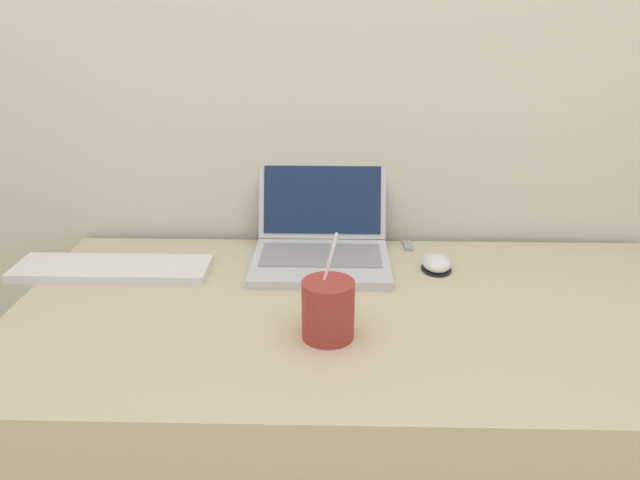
# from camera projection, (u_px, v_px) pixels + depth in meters

# --- Properties ---
(wall_back) EXTENTS (7.00, 0.04, 2.50)m
(wall_back) POSITION_uv_depth(u_px,v_px,m) (364.00, 40.00, 1.46)
(wall_back) COLOR silver
(wall_back) RESTS_ON ground_plane
(desk) EXTENTS (1.43, 0.74, 0.76)m
(desk) POSITION_uv_depth(u_px,v_px,m) (361.00, 459.00, 1.39)
(desk) COLOR beige
(desk) RESTS_ON ground_plane
(laptop) EXTENTS (0.32, 0.35, 0.25)m
(laptop) POSITION_uv_depth(u_px,v_px,m) (321.00, 235.00, 1.48)
(laptop) COLOR silver
(laptop) RESTS_ON desk
(drink_cup) EXTENTS (0.10, 0.10, 0.20)m
(drink_cup) POSITION_uv_depth(u_px,v_px,m) (328.00, 309.00, 1.13)
(drink_cup) COLOR #9E332D
(drink_cup) RESTS_ON desk
(computer_mouse) EXTENTS (0.07, 0.09, 0.03)m
(computer_mouse) POSITION_uv_depth(u_px,v_px,m) (437.00, 264.00, 1.42)
(computer_mouse) COLOR black
(computer_mouse) RESTS_ON desk
(external_keyboard) EXTENTS (0.44, 0.13, 0.02)m
(external_keyboard) POSITION_uv_depth(u_px,v_px,m) (113.00, 269.00, 1.41)
(external_keyboard) COLOR silver
(external_keyboard) RESTS_ON desk
(usb_stick) EXTENTS (0.02, 0.06, 0.01)m
(usb_stick) POSITION_uv_depth(u_px,v_px,m) (408.00, 245.00, 1.56)
(usb_stick) COLOR #99999E
(usb_stick) RESTS_ON desk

